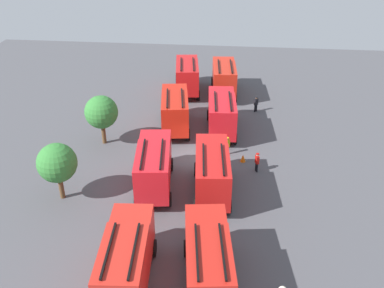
% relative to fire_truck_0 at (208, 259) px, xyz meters
% --- Properties ---
extents(ground_plane, '(66.88, 66.88, 0.00)m').
position_rel_fire_truck_0_xyz_m(ground_plane, '(14.60, 2.39, -2.15)').
color(ground_plane, '#4C4C51').
extents(fire_truck_0, '(7.45, 3.49, 3.88)m').
position_rel_fire_truck_0_xyz_m(fire_truck_0, '(0.00, 0.00, 0.00)').
color(fire_truck_0, red).
rests_on(fire_truck_0, ground).
extents(fire_truck_1, '(7.38, 3.25, 3.88)m').
position_rel_fire_truck_0_xyz_m(fire_truck_1, '(9.39, 0.33, 0.00)').
color(fire_truck_1, red).
rests_on(fire_truck_1, ground).
extents(fire_truck_2, '(7.36, 3.18, 3.88)m').
position_rel_fire_truck_0_xyz_m(fire_truck_2, '(19.70, 0.04, 0.00)').
color(fire_truck_2, red).
rests_on(fire_truck_2, ground).
extents(fire_truck_3, '(7.36, 3.20, 3.88)m').
position_rel_fire_truck_0_xyz_m(fire_truck_3, '(29.11, 0.17, 0.00)').
color(fire_truck_3, red).
rests_on(fire_truck_3, ground).
extents(fire_truck_4, '(7.36, 3.19, 3.88)m').
position_rel_fire_truck_0_xyz_m(fire_truck_4, '(-0.41, 4.65, 0.00)').
color(fire_truck_4, red).
rests_on(fire_truck_4, ground).
extents(fire_truck_5, '(7.43, 3.43, 3.88)m').
position_rel_fire_truck_0_xyz_m(fire_truck_5, '(9.69, 4.85, 0.00)').
color(fire_truck_5, red).
rests_on(fire_truck_5, ground).
extents(fire_truck_6, '(7.47, 3.57, 3.88)m').
position_rel_fire_truck_0_xyz_m(fire_truck_6, '(19.92, 4.60, 0.00)').
color(fire_truck_6, red).
rests_on(fire_truck_6, ground).
extents(fire_truck_7, '(7.44, 3.46, 3.88)m').
position_rel_fire_truck_0_xyz_m(fire_truck_7, '(29.40, 4.44, 0.00)').
color(fire_truck_7, red).
rests_on(fire_truck_7, ground).
extents(firefighter_0, '(0.45, 0.48, 1.71)m').
position_rel_fire_truck_0_xyz_m(firefighter_0, '(24.82, -3.44, -1.19)').
color(firefighter_0, black).
rests_on(firefighter_0, ground).
extents(firefighter_1, '(0.37, 0.48, 1.76)m').
position_rel_fire_truck_0_xyz_m(firefighter_1, '(4.91, 1.31, -1.16)').
color(firefighter_1, black).
rests_on(firefighter_1, ground).
extents(firefighter_2, '(0.40, 0.48, 1.71)m').
position_rel_fire_truck_0_xyz_m(firefighter_2, '(15.50, -0.66, -1.20)').
color(firefighter_2, black).
rests_on(firefighter_2, ground).
extents(firefighter_3, '(0.44, 0.27, 1.60)m').
position_rel_fire_truck_0_xyz_m(firefighter_3, '(26.36, 6.72, -1.27)').
color(firefighter_3, black).
rests_on(firefighter_3, ground).
extents(firefighter_4, '(0.48, 0.37, 1.72)m').
position_rel_fire_truck_0_xyz_m(firefighter_4, '(12.98, -3.23, -1.19)').
color(firefighter_4, black).
rests_on(firefighter_4, ground).
extents(tree_0, '(2.98, 2.98, 4.61)m').
position_rel_fire_truck_0_xyz_m(tree_0, '(7.75, 11.70, 0.95)').
color(tree_0, brown).
rests_on(tree_0, ground).
extents(tree_1, '(3.03, 3.03, 4.70)m').
position_rel_fire_truck_0_xyz_m(tree_1, '(16.49, 10.84, 1.01)').
color(tree_1, brown).
rests_on(tree_1, ground).
extents(traffic_cone_0, '(0.48, 0.48, 0.68)m').
position_rel_fire_truck_0_xyz_m(traffic_cone_0, '(14.42, -2.09, -1.81)').
color(traffic_cone_0, '#F2600C').
rests_on(traffic_cone_0, ground).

